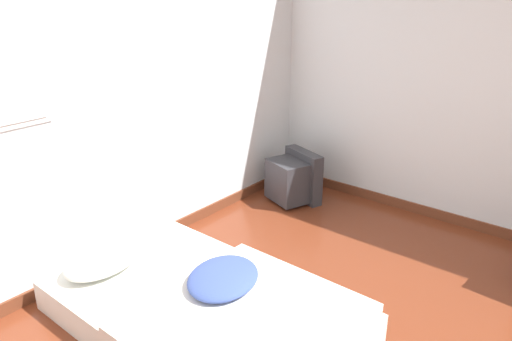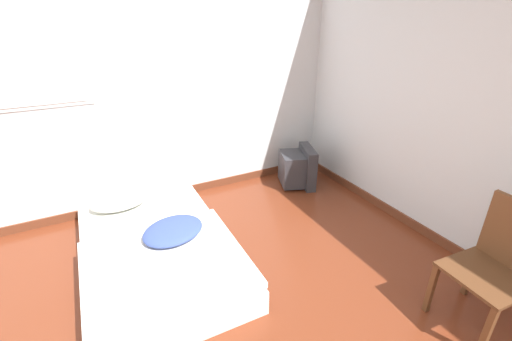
% 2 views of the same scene
% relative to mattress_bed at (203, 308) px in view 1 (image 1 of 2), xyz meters
% --- Properties ---
extents(wall_back, '(7.41, 0.08, 2.60)m').
position_rel_mattress_bed_xyz_m(wall_back, '(-0.18, 1.08, 1.16)').
color(wall_back, silver).
rests_on(wall_back, ground_plane).
extents(mattress_bed, '(1.17, 1.87, 0.34)m').
position_rel_mattress_bed_xyz_m(mattress_bed, '(0.00, 0.00, 0.00)').
color(mattress_bed, silver).
rests_on(mattress_bed, ground_plane).
extents(crt_tv, '(0.49, 0.52, 0.48)m').
position_rel_mattress_bed_xyz_m(crt_tv, '(1.84, 0.63, 0.10)').
color(crt_tv, '#333338').
rests_on(crt_tv, ground_plane).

